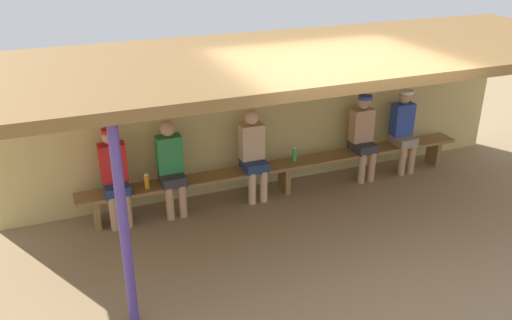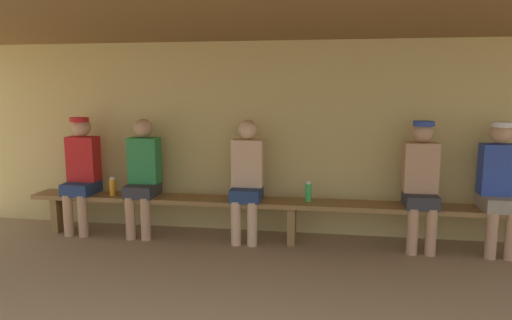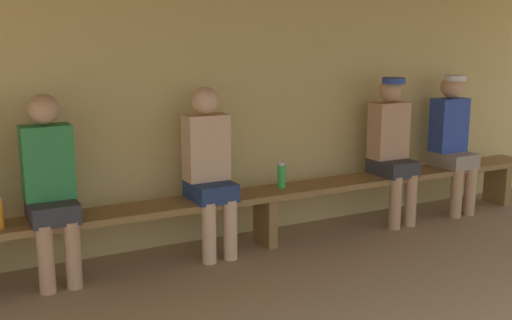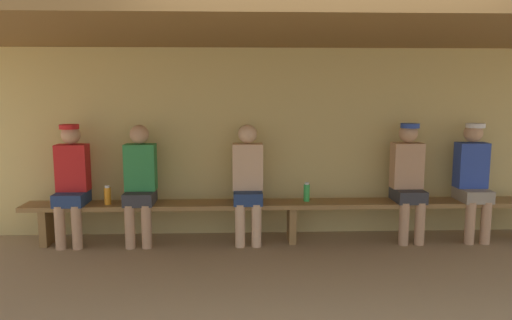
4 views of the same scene
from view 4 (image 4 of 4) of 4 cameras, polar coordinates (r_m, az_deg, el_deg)
name	(u,v)px [view 4 (image 4 of 4)]	position (r m, az deg, el deg)	size (l,w,h in m)	color
ground_plane	(312,299)	(4.20, 6.66, -15.95)	(24.00, 24.00, 0.00)	#937754
back_wall	(288,142)	(5.85, 3.81, 2.19)	(8.00, 0.20, 2.20)	tan
dugout_roof	(305,30)	(4.56, 5.75, 15.03)	(8.00, 2.80, 0.12)	brown
bench	(292,208)	(5.53, 4.24, -5.68)	(6.00, 0.36, 0.46)	olive
player_in_red	(140,180)	(5.53, -13.52, -2.26)	(0.34, 0.42, 1.34)	#333338
player_in_white	(473,176)	(6.06, 24.19, -1.70)	(0.34, 0.42, 1.34)	gray
player_in_blue	(248,179)	(5.43, -0.97, -2.23)	(0.34, 0.42, 1.34)	navy
player_with_sunglasses	(72,179)	(5.73, -20.92, -2.06)	(0.34, 0.42, 1.34)	navy
player_middle	(408,176)	(5.76, 17.50, -1.83)	(0.34, 0.42, 1.34)	#333338
water_bottle_orange	(108,196)	(5.60, -17.10, -4.03)	(0.07, 0.07, 0.21)	orange
water_bottle_blue	(307,192)	(5.55, 5.99, -3.80)	(0.07, 0.07, 0.22)	green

